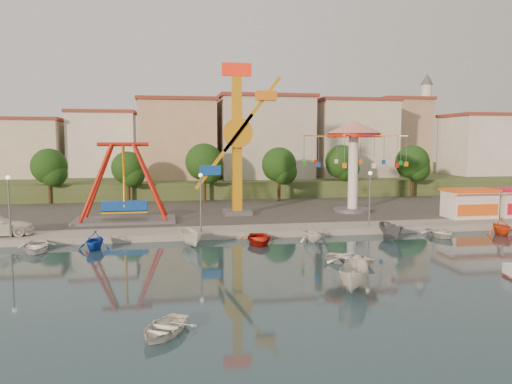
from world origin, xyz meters
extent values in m
plane|color=#132A35|center=(0.00, 0.00, 0.00)|extent=(200.00, 200.00, 0.00)
cube|color=#9E998E|center=(0.00, 62.00, 0.30)|extent=(200.00, 100.00, 0.60)
cube|color=#4C4944|center=(0.00, 30.00, 0.60)|extent=(90.00, 28.00, 0.01)
cube|color=#384C26|center=(0.00, 67.00, 1.50)|extent=(200.00, 60.00, 3.00)
cube|color=#59595E|center=(-15.20, 20.05, 0.75)|extent=(10.00, 5.00, 0.30)
cube|color=#1344A6|center=(-15.20, 20.05, 2.20)|extent=(4.50, 1.40, 1.00)
cylinder|color=#B71D0E|center=(-15.20, 20.05, 8.40)|extent=(5.00, 0.40, 0.40)
cube|color=#59595E|center=(-3.35, 22.85, 0.85)|extent=(3.00, 3.00, 0.50)
cube|color=orange|center=(-3.35, 22.85, 8.10)|extent=(1.00, 1.00, 15.00)
cube|color=red|center=(-3.35, 22.85, 16.40)|extent=(3.20, 0.50, 1.40)
cylinder|color=orange|center=(-3.35, 22.05, 9.60)|extent=(3.20, 0.50, 3.20)
cube|color=orange|center=(-1.83, 21.85, 11.58)|extent=(6.36, 0.35, 8.15)
cube|color=orange|center=(-0.31, 21.85, 13.57)|extent=(2.20, 1.20, 1.00)
cylinder|color=#59595E|center=(10.05, 22.74, 0.80)|extent=(4.40, 4.40, 0.40)
cylinder|color=white|center=(10.05, 22.74, 5.10)|extent=(1.10, 1.10, 9.00)
cylinder|color=#B71D0E|center=(10.05, 22.74, 9.40)|extent=(6.00, 6.00, 0.50)
cone|color=red|center=(10.05, 22.74, 10.30)|extent=(6.40, 6.40, 1.40)
cube|color=white|center=(20.74, 16.50, 2.00)|extent=(5.00, 3.00, 2.80)
cube|color=#EE5815|center=(20.74, 16.50, 3.55)|extent=(5.40, 3.40, 0.25)
cube|color=red|center=(20.74, 14.80, 3.20)|extent=(5.00, 0.77, 0.43)
cylinder|color=#59595E|center=(-24.00, 13.00, 3.10)|extent=(0.14, 0.14, 5.00)
cylinder|color=#59595E|center=(-8.00, 13.00, 3.10)|extent=(0.14, 0.14, 5.00)
cylinder|color=#59595E|center=(8.00, 13.00, 3.10)|extent=(0.14, 0.14, 5.00)
cylinder|color=#382314|center=(-26.00, 36.98, 2.40)|extent=(0.44, 0.44, 3.60)
sphere|color=black|center=(-26.00, 36.98, 5.49)|extent=(4.60, 4.60, 4.60)
cylinder|color=#382314|center=(-16.00, 36.24, 2.30)|extent=(0.44, 0.44, 3.40)
sphere|color=black|center=(-16.00, 36.24, 5.22)|extent=(4.35, 4.35, 4.35)
cylinder|color=#382314|center=(-6.00, 35.81, 2.56)|extent=(0.44, 0.44, 3.92)
sphere|color=black|center=(-6.00, 35.81, 5.94)|extent=(5.02, 5.02, 5.02)
cylinder|color=#382314|center=(4.00, 34.36, 2.43)|extent=(0.44, 0.44, 3.66)
sphere|color=black|center=(4.00, 34.36, 5.58)|extent=(4.68, 4.68, 4.68)
cylinder|color=#382314|center=(14.00, 37.35, 2.50)|extent=(0.44, 0.44, 3.80)
sphere|color=black|center=(14.00, 37.35, 5.77)|extent=(4.86, 4.86, 4.86)
cylinder|color=#382314|center=(24.00, 35.54, 2.49)|extent=(0.44, 0.44, 3.77)
sphere|color=black|center=(24.00, 35.54, 5.73)|extent=(4.83, 4.83, 4.83)
cube|color=beige|center=(-33.37, 46.06, 8.93)|extent=(9.26, 9.53, 11.87)
cube|color=silver|center=(-21.33, 51.38, 7.32)|extent=(12.33, 9.01, 8.63)
cube|color=tan|center=(-8.19, 51.96, 8.62)|extent=(11.95, 9.28, 11.23)
cube|color=beige|center=(5.60, 48.80, 7.60)|extent=(12.59, 10.50, 9.20)
cube|color=beige|center=(19.07, 52.20, 7.62)|extent=(10.75, 9.23, 9.24)
cube|color=tan|center=(32.37, 50.33, 8.61)|extent=(12.77, 10.96, 11.21)
cube|color=silver|center=(44.15, 48.77, 9.18)|extent=(8.23, 8.98, 12.36)
cylinder|color=silver|center=(36.00, 54.00, 11.00)|extent=(1.80, 1.80, 16.00)
cylinder|color=#59595E|center=(36.00, 54.00, 16.00)|extent=(2.80, 2.80, 0.30)
cone|color=#59595E|center=(36.00, 54.00, 20.00)|extent=(2.20, 2.20, 2.00)
imported|color=white|center=(1.86, 1.76, 0.38)|extent=(4.50, 4.45, 0.77)
imported|color=white|center=(-11.20, -9.34, 0.34)|extent=(3.61, 4.00, 0.68)
imported|color=silver|center=(-0.23, -4.36, 0.82)|extent=(3.41, 4.53, 1.65)
imported|color=white|center=(-21.25, 9.80, 0.42)|extent=(3.56, 4.53, 0.85)
imported|color=#1541BA|center=(-16.77, 9.80, 0.77)|extent=(3.10, 3.41, 1.55)
imported|color=silver|center=(-9.06, 9.80, 0.73)|extent=(2.37, 4.03, 1.46)
imported|color=red|center=(-3.34, 9.80, 0.43)|extent=(3.28, 4.37, 0.86)
imported|color=white|center=(1.38, 9.80, 0.75)|extent=(3.15, 3.42, 1.50)
imported|color=#5C5D62|center=(8.73, 9.80, 0.73)|extent=(1.50, 3.79, 1.45)
imported|color=white|center=(13.60, 9.80, 0.39)|extent=(2.81, 3.87, 0.79)
imported|color=#ED4515|center=(19.75, 9.80, 0.82)|extent=(3.11, 3.48, 1.65)
camera|label=1|loc=(-10.92, -31.40, 8.68)|focal=35.00mm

